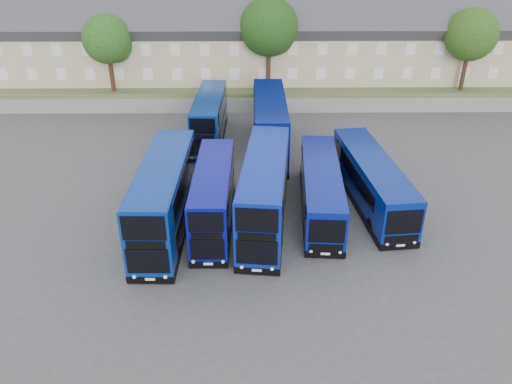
# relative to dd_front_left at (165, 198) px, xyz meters

# --- Properties ---
(ground) EXTENTS (120.00, 120.00, 0.00)m
(ground) POSITION_rel_dd_front_left_xyz_m (5.25, -1.86, -2.24)
(ground) COLOR #424247
(ground) RESTS_ON ground
(retaining_wall) EXTENTS (70.00, 0.40, 1.50)m
(retaining_wall) POSITION_rel_dd_front_left_xyz_m (5.25, 22.14, -1.49)
(retaining_wall) COLOR slate
(retaining_wall) RESTS_ON ground
(earth_bank) EXTENTS (80.00, 20.00, 2.00)m
(earth_bank) POSITION_rel_dd_front_left_xyz_m (5.25, 32.14, -1.24)
(earth_bank) COLOR #485A32
(earth_bank) RESTS_ON ground
(terrace_row) EXTENTS (60.00, 10.40, 11.20)m
(terrace_row) POSITION_rel_dd_front_left_xyz_m (8.25, 28.14, 4.36)
(terrace_row) COLOR tan
(terrace_row) RESTS_ON earth_bank
(dd_front_left) EXTENTS (2.84, 11.52, 4.56)m
(dd_front_left) POSITION_rel_dd_front_left_xyz_m (0.00, 0.00, 0.00)
(dd_front_left) COLOR navy
(dd_front_left) RESTS_ON ground
(dd_front_mid) EXTENTS (2.38, 9.94, 3.93)m
(dd_front_mid) POSITION_rel_dd_front_left_xyz_m (3.02, 0.57, -0.31)
(dd_front_mid) COLOR #070B8E
(dd_front_mid) RESTS_ON ground
(dd_front_right) EXTENTS (3.75, 11.65, 4.55)m
(dd_front_right) POSITION_rel_dd_front_left_xyz_m (6.30, 0.69, -0.00)
(dd_front_right) COLOR #08209E
(dd_front_right) RESTS_ON ground
(dd_rear_left) EXTENTS (2.67, 10.28, 4.06)m
(dd_rear_left) POSITION_rel_dd_front_left_xyz_m (1.76, 14.78, -0.25)
(dd_rear_left) COLOR navy
(dd_rear_left) RESTS_ON ground
(dd_rear_right) EXTENTS (2.66, 11.60, 4.61)m
(dd_rear_right) POSITION_rel_dd_front_left_xyz_m (7.02, 12.49, 0.02)
(dd_rear_right) COLOR #071385
(dd_rear_right) RESTS_ON ground
(coach_east_a) EXTENTS (3.16, 11.65, 3.15)m
(coach_east_a) POSITION_rel_dd_front_left_xyz_m (10.13, 2.27, -0.70)
(coach_east_a) COLOR #071689
(coach_east_a) RESTS_ON ground
(coach_east_b) EXTENTS (3.73, 12.16, 3.27)m
(coach_east_b) POSITION_rel_dd_front_left_xyz_m (13.79, 3.29, -0.64)
(coach_east_b) COLOR navy
(coach_east_b) RESTS_ON ground
(tree_west) EXTENTS (4.80, 4.80, 7.65)m
(tree_west) POSITION_rel_dd_front_left_xyz_m (-8.60, 23.24, 4.81)
(tree_west) COLOR #382314
(tree_west) RESTS_ON earth_bank
(tree_mid) EXTENTS (5.76, 5.76, 9.18)m
(tree_mid) POSITION_rel_dd_front_left_xyz_m (7.40, 23.74, 5.83)
(tree_mid) COLOR #382314
(tree_mid) RESTS_ON earth_bank
(tree_east) EXTENTS (5.12, 5.12, 8.16)m
(tree_east) POSITION_rel_dd_front_left_xyz_m (27.40, 23.24, 5.15)
(tree_east) COLOR #382314
(tree_east) RESTS_ON earth_bank
(tree_far) EXTENTS (5.44, 5.44, 8.67)m
(tree_far) POSITION_rel_dd_front_left_xyz_m (33.40, 30.24, 5.49)
(tree_far) COLOR #382314
(tree_far) RESTS_ON earth_bank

